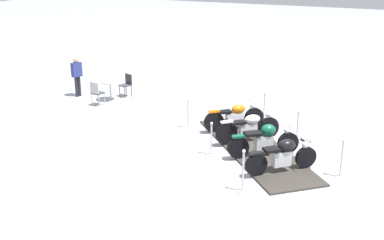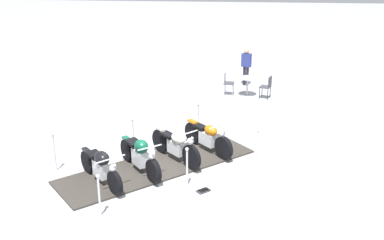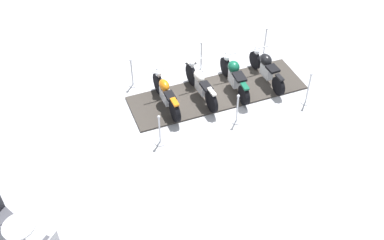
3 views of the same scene
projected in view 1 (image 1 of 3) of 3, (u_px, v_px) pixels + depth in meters
The scene contains 17 objects.
ground_plane at pixel (255, 149), 14.79m from camera, with size 80.00×80.00×0.00m, color #B2B2B7.
display_platform at pixel (255, 149), 14.78m from camera, with size 5.64×1.68×0.05m, color #38332D.
motorcycle_black at pixel (283, 155), 13.07m from camera, with size 1.52×1.62×0.91m.
motorcycle_forest at pixel (265, 140), 14.11m from camera, with size 1.45×1.80×0.94m.
motorcycle_cream at pixel (249, 127), 15.15m from camera, with size 1.57×1.61×1.03m.
motorcycle_copper at pixel (235, 117), 16.19m from camera, with size 1.52×1.65×0.97m.
stanchion_left_rear at pixel (188, 119), 16.47m from camera, with size 0.35×0.35×1.02m.
stanchion_right_mid at pixel (297, 135), 15.07m from camera, with size 0.35×0.35×1.09m.
stanchion_left_front at pixel (243, 177), 12.11m from camera, with size 0.31×0.31×1.13m.
stanchion_left_mid at pixel (211, 144), 14.29m from camera, with size 0.31×0.31×1.03m.
stanchion_right_rear at pixel (264, 110), 17.22m from camera, with size 0.29×0.29×1.03m.
stanchion_right_front at pixel (341, 164), 12.88m from camera, with size 0.29×0.29×1.07m.
info_placard at pixel (306, 139), 15.45m from camera, with size 0.40×0.39×0.21m.
cafe_table at pixel (110, 86), 19.41m from camera, with size 0.75×0.75×0.77m.
cafe_chair_near_table at pixel (97, 92), 18.75m from camera, with size 0.44×0.44×0.95m.
cafe_chair_across_table at pixel (127, 84), 19.98m from camera, with size 0.51×0.51×0.92m.
bystander_person at pixel (77, 73), 19.84m from camera, with size 0.45×0.35×1.63m.
Camera 1 is at (-13.27, -3.78, 5.73)m, focal length 45.74 mm.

